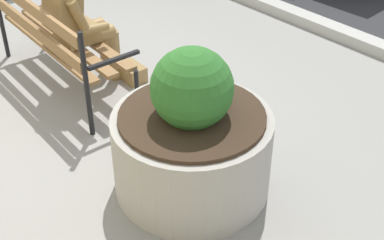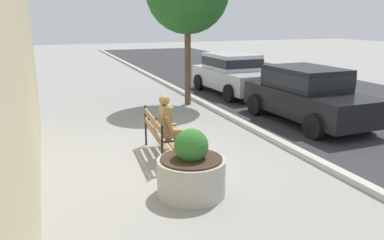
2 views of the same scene
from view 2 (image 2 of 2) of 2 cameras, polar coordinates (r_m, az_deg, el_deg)
name	(u,v)px [view 2 (image 2 of 2)]	position (r m, az deg, el deg)	size (l,w,h in m)	color
ground_plane	(160,158)	(8.19, -4.82, -5.71)	(80.00, 80.00, 0.00)	gray
curb_stone	(277,141)	(9.34, 12.52, -3.01)	(60.00, 0.20, 0.12)	#B2AFA8
building_wall_behind	(9,93)	(5.99, -25.52, 3.60)	(12.00, 0.50, 3.69)	#C6B78C
park_bench	(161,132)	(8.11, -4.70, -1.86)	(1.83, 0.66, 0.95)	olive
bronze_statue_seated	(172,128)	(8.00, -2.96, -1.15)	(0.67, 0.76, 1.37)	olive
concrete_planter	(191,171)	(6.42, -0.12, -7.58)	(1.14, 1.14, 1.14)	#A8A399
parked_car_silver	(232,72)	(15.15, 6.00, 7.05)	(4.15, 2.03, 1.56)	#B7B7BC
parked_car_black	(307,93)	(11.27, 16.70, 3.84)	(4.15, 2.03, 1.56)	black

